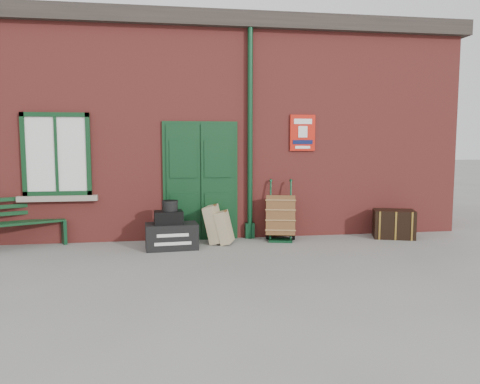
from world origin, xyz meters
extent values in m
plane|color=gray|center=(0.00, 0.00, 0.00)|extent=(80.00, 80.00, 0.00)
cube|color=maroon|center=(0.00, 3.50, 2.00)|extent=(10.00, 4.00, 4.00)
cube|color=#38302B|center=(0.00, 3.50, 4.15)|extent=(10.30, 4.30, 0.30)
cube|color=black|center=(-0.30, 1.46, 1.10)|extent=(1.42, 0.12, 2.32)
cube|color=white|center=(-2.90, 1.45, 1.65)|extent=(1.20, 0.08, 1.50)
cylinder|color=#0D361E|center=(0.65, 1.42, 2.00)|extent=(0.10, 0.10, 4.00)
cube|color=red|center=(1.70, 1.47, 2.05)|extent=(0.50, 0.03, 0.70)
cube|color=black|center=(-3.52, 1.25, 0.45)|extent=(1.52, 0.98, 0.04)
cube|color=black|center=(-3.61, 1.45, 0.72)|extent=(1.37, 0.66, 0.40)
cube|color=#0D361E|center=(-2.87, 1.55, 0.22)|extent=(0.24, 0.43, 0.45)
cube|color=black|center=(-0.86, 0.74, 0.22)|extent=(0.93, 0.56, 0.45)
cube|color=black|center=(-0.91, 0.74, 0.56)|extent=(0.52, 0.39, 0.22)
cylinder|color=black|center=(-0.88, 0.77, 0.76)|extent=(0.29, 0.29, 0.18)
cube|color=tan|center=(-0.08, 1.11, 0.36)|extent=(0.49, 0.58, 0.71)
cube|color=tan|center=(0.10, 1.01, 0.31)|extent=(0.44, 0.52, 0.61)
cube|color=#0D361E|center=(1.17, 1.06, 0.02)|extent=(0.50, 0.41, 0.04)
cylinder|color=#0D361E|center=(1.02, 1.26, 0.57)|extent=(0.11, 0.31, 1.12)
cylinder|color=#0D361E|center=(1.40, 1.17, 0.57)|extent=(0.11, 0.31, 1.12)
cylinder|color=black|center=(0.97, 1.29, 0.11)|extent=(0.09, 0.22, 0.21)
cylinder|color=black|center=(1.46, 1.17, 0.11)|extent=(0.09, 0.22, 0.21)
cube|color=brown|center=(1.21, 1.19, 0.46)|extent=(0.67, 0.70, 0.83)
cube|color=black|center=(3.45, 1.04, 0.28)|extent=(0.88, 0.72, 0.55)
camera|label=1|loc=(-0.92, -7.42, 1.85)|focal=35.00mm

